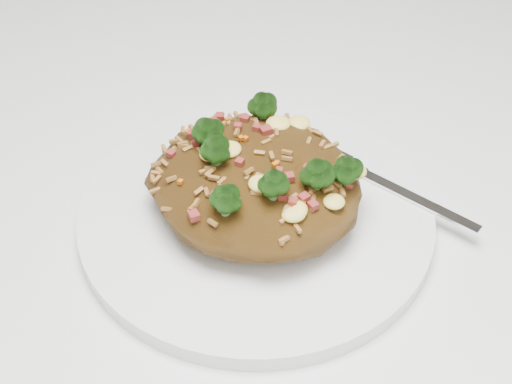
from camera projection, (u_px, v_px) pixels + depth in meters
dining_table at (161, 223)px, 0.65m from camera, size 1.20×0.80×0.75m
plate at (256, 213)px, 0.52m from camera, size 0.26×0.26×0.01m
fried_rice at (256, 175)px, 0.50m from camera, size 0.15×0.14×0.07m
fork at (390, 186)px, 0.53m from camera, size 0.16×0.05×0.00m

